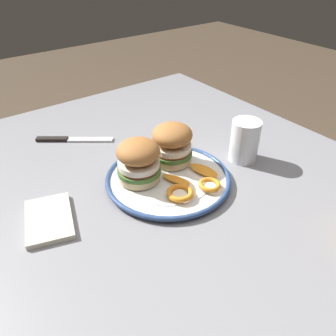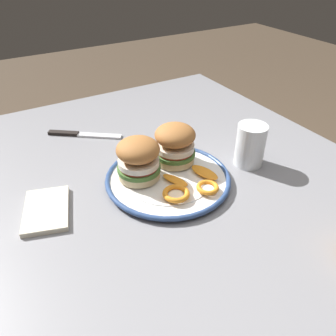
# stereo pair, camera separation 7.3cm
# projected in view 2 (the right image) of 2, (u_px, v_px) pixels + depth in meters

# --- Properties ---
(dining_table) EXTENTS (1.29, 0.97, 0.75)m
(dining_table) POSITION_uv_depth(u_px,v_px,m) (185.00, 221.00, 0.85)
(dining_table) COLOR gray
(dining_table) RESTS_ON ground
(dinner_plate) EXTENTS (0.30, 0.30, 0.02)m
(dinner_plate) POSITION_uv_depth(u_px,v_px,m) (168.00, 178.00, 0.82)
(dinner_plate) COLOR white
(dinner_plate) RESTS_ON dining_table
(sandwich_half_left) EXTENTS (0.11, 0.11, 0.10)m
(sandwich_half_left) POSITION_uv_depth(u_px,v_px,m) (138.00, 158.00, 0.79)
(sandwich_half_left) COLOR beige
(sandwich_half_left) RESTS_ON dinner_plate
(sandwich_half_right) EXTENTS (0.12, 0.12, 0.10)m
(sandwich_half_right) POSITION_uv_depth(u_px,v_px,m) (175.00, 143.00, 0.84)
(sandwich_half_right) COLOR beige
(sandwich_half_right) RESTS_ON dinner_plate
(orange_peel_curled) EXTENTS (0.09, 0.09, 0.01)m
(orange_peel_curled) POSITION_uv_depth(u_px,v_px,m) (176.00, 194.00, 0.75)
(orange_peel_curled) COLOR orange
(orange_peel_curled) RESTS_ON dinner_plate
(orange_peel_strip_long) EXTENTS (0.08, 0.05, 0.01)m
(orange_peel_strip_long) POSITION_uv_depth(u_px,v_px,m) (205.00, 172.00, 0.82)
(orange_peel_strip_long) COLOR orange
(orange_peel_strip_long) RESTS_ON dinner_plate
(orange_peel_strip_short) EXTENTS (0.07, 0.05, 0.01)m
(orange_peel_strip_short) POSITION_uv_depth(u_px,v_px,m) (175.00, 180.00, 0.79)
(orange_peel_strip_short) COLOR orange
(orange_peel_strip_short) RESTS_ON dinner_plate
(orange_peel_small_curl) EXTENTS (0.07, 0.07, 0.01)m
(orange_peel_small_curl) POSITION_uv_depth(u_px,v_px,m) (208.00, 187.00, 0.77)
(orange_peel_small_curl) COLOR orange
(orange_peel_small_curl) RESTS_ON dinner_plate
(drinking_glass) EXTENTS (0.07, 0.07, 0.11)m
(drinking_glass) POSITION_uv_depth(u_px,v_px,m) (250.00, 148.00, 0.87)
(drinking_glass) COLOR white
(drinking_glass) RESTS_ON dining_table
(table_knife) EXTENTS (0.15, 0.19, 0.01)m
(table_knife) POSITION_uv_depth(u_px,v_px,m) (80.00, 135.00, 1.01)
(table_knife) COLOR silver
(table_knife) RESTS_ON dining_table
(folded_napkin) EXTENTS (0.16, 0.13, 0.01)m
(folded_napkin) POSITION_uv_depth(u_px,v_px,m) (46.00, 210.00, 0.73)
(folded_napkin) COLOR beige
(folded_napkin) RESTS_ON dining_table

